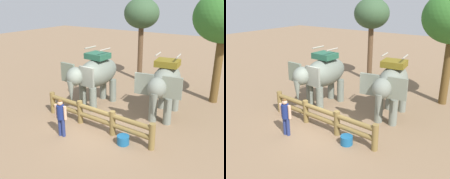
# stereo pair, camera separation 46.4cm
# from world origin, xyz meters

# --- Properties ---
(ground_plane) EXTENTS (60.00, 60.00, 0.00)m
(ground_plane) POSITION_xyz_m (0.00, 0.00, 0.00)
(ground_plane) COLOR #80654A
(log_fence) EXTENTS (5.65, 0.58, 1.05)m
(log_fence) POSITION_xyz_m (0.00, -0.10, 0.61)
(log_fence) COLOR olive
(log_fence) RESTS_ON ground
(elephant_near_left) EXTENTS (1.99, 3.49, 3.00)m
(elephant_near_left) POSITION_xyz_m (-1.50, 1.91, 1.68)
(elephant_near_left) COLOR slate
(elephant_near_left) RESTS_ON ground
(elephant_center) EXTENTS (1.99, 3.51, 2.96)m
(elephant_center) POSITION_xyz_m (1.97, 2.53, 1.66)
(elephant_center) COLOR slate
(elephant_center) RESTS_ON ground
(tourist_woman_in_black) EXTENTS (0.56, 0.34, 1.59)m
(tourist_woman_in_black) POSITION_xyz_m (-0.76, -1.36, 0.92)
(tourist_woman_in_black) COLOR navy
(tourist_woman_in_black) RESTS_ON ground
(tree_far_left) EXTENTS (2.21, 2.21, 5.31)m
(tree_far_left) POSITION_xyz_m (-1.68, 7.09, 4.26)
(tree_far_left) COLOR brown
(tree_far_left) RESTS_ON ground
(feed_bucket) EXTENTS (0.48, 0.48, 0.35)m
(feed_bucket) POSITION_xyz_m (1.64, -0.54, 0.18)
(feed_bucket) COLOR #19598C
(feed_bucket) RESTS_ON ground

